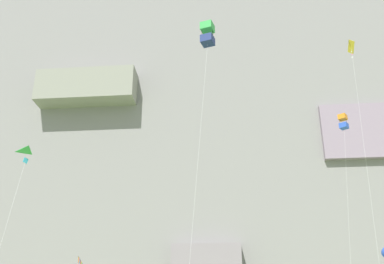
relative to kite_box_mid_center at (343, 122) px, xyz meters
name	(u,v)px	position (x,y,z in m)	size (l,w,h in m)	color
cliff_face	(210,165)	(-15.98, 30.04, 6.42)	(180.00, 25.57, 60.09)	gray
kite_box_mid_center	(343,122)	(0.00, 0.00, 0.00)	(3.29, 3.69, 24.49)	orange
kite_delta_high_right	(30,164)	(-29.01, -11.27, -7.86)	(1.94, 7.08, 16.21)	green
kite_box_front_field	(207,34)	(-13.80, -14.18, 2.15)	(2.44, 3.35, 26.81)	green
kite_diamond_high_left	(354,68)	(-1.18, -10.46, 0.41)	(1.88, 3.75, 27.12)	yellow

